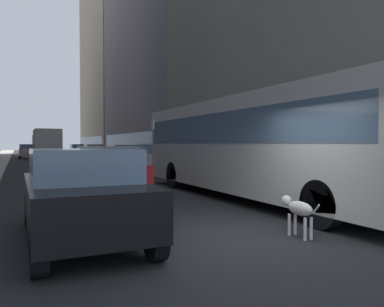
% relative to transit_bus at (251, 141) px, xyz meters
% --- Properties ---
extents(ground_plane, '(120.00, 120.00, 0.00)m').
position_rel_transit_bus_xyz_m(ground_plane, '(-2.80, 30.91, -1.78)').
color(ground_plane, '#232326').
extents(sidewalk_right, '(2.40, 110.00, 0.15)m').
position_rel_transit_bus_xyz_m(sidewalk_right, '(2.90, 30.91, -1.70)').
color(sidewalk_right, '#9E9991').
rests_on(sidewalk_right, ground).
extents(building_right_far, '(9.37, 21.29, 32.71)m').
position_rel_transit_bus_xyz_m(building_right_far, '(9.10, 53.59, 14.57)').
color(building_right_far, '#A0937F').
rests_on(building_right_far, ground).
extents(transit_bus, '(2.78, 11.53, 3.05)m').
position_rel_transit_bus_xyz_m(transit_bus, '(0.00, 0.00, 0.00)').
color(transit_bus, silver).
rests_on(transit_bus, ground).
extents(car_yellow_taxi, '(1.71, 4.58, 1.62)m').
position_rel_transit_bus_xyz_m(car_yellow_taxi, '(0.00, 26.40, -0.95)').
color(car_yellow_taxi, yellow).
rests_on(car_yellow_taxi, ground).
extents(car_silver_sedan, '(1.73, 4.18, 1.62)m').
position_rel_transit_bus_xyz_m(car_silver_sedan, '(-5.60, 37.18, -0.96)').
color(car_silver_sedan, '#B7BABF').
rests_on(car_silver_sedan, ground).
extents(car_black_suv, '(1.80, 4.21, 1.62)m').
position_rel_transit_bus_xyz_m(car_black_suv, '(-5.60, -3.00, -0.96)').
color(car_black_suv, black).
rests_on(car_black_suv, ground).
extents(car_white_van, '(1.85, 4.14, 1.62)m').
position_rel_transit_bus_xyz_m(car_white_van, '(0.00, 13.77, -0.96)').
color(car_white_van, silver).
rests_on(car_white_van, ground).
extents(car_red_coupe, '(1.77, 4.33, 1.62)m').
position_rel_transit_bus_xyz_m(car_red_coupe, '(-4.00, 2.37, -0.96)').
color(car_red_coupe, red).
rests_on(car_red_coupe, ground).
extents(car_grey_wagon, '(1.86, 4.73, 1.62)m').
position_rel_transit_bus_xyz_m(car_grey_wagon, '(0.00, 36.22, -0.95)').
color(car_grey_wagon, slate).
rests_on(car_grey_wagon, ground).
extents(box_truck, '(2.30, 7.50, 3.05)m').
position_rel_transit_bus_xyz_m(box_truck, '(-4.00, 29.69, -0.11)').
color(box_truck, '#A51919').
rests_on(box_truck, ground).
extents(dalmatian_dog, '(0.22, 0.96, 0.72)m').
position_rel_transit_bus_xyz_m(dalmatian_dog, '(-1.97, -4.40, -1.26)').
color(dalmatian_dog, white).
rests_on(dalmatian_dog, ground).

